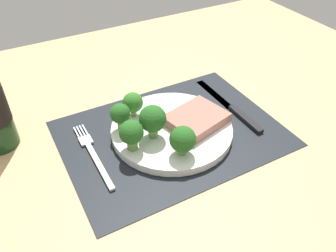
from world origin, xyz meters
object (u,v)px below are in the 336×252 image
object	(u,v)px
knife	(233,108)
plate	(172,130)
steak	(196,119)
fork	(93,154)

from	to	relation	value
knife	plate	bearing A→B (deg)	-175.25
steak	fork	distance (cm)	21.33
knife	steak	bearing A→B (deg)	-167.34
plate	fork	world-z (taller)	plate
plate	steak	xyz separation A→B (cm)	(4.92, -1.33, 1.81)
steak	fork	size ratio (longest dim) A/B	0.58
plate	knife	bearing A→B (deg)	1.94
plate	knife	world-z (taller)	plate
plate	knife	distance (cm)	15.67
steak	knife	size ratio (longest dim) A/B	0.48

